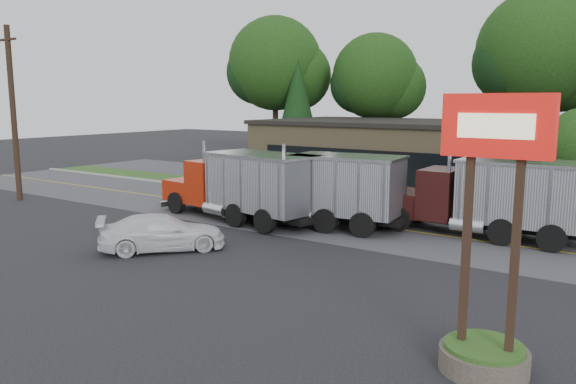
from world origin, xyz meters
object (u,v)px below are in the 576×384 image
bilo_sign (488,281)px  dump_truck_maroon (494,196)px  utility_pole (13,113)px  dump_truck_blue (324,188)px  rally_car (162,232)px  dump_truck_red (244,184)px

bilo_sign → dump_truck_maroon: size_ratio=0.66×
utility_pole → dump_truck_maroon: size_ratio=1.11×
dump_truck_blue → dump_truck_maroon: (7.03, 2.27, 0.00)m
bilo_sign → rally_car: 13.63m
dump_truck_blue → rally_car: 7.83m
bilo_sign → rally_car: bearing=167.2°
bilo_sign → dump_truck_blue: (-10.14, 10.12, -0.22)m
dump_truck_blue → dump_truck_maroon: size_ratio=0.95×
utility_pole → rally_car: (15.27, -2.98, -4.39)m
utility_pole → dump_truck_red: utility_pole is taller
bilo_sign → utility_pole: bearing=168.1°
dump_truck_red → dump_truck_blue: (3.79, 1.16, -0.00)m
utility_pole → dump_truck_red: bearing=11.5°
dump_truck_blue → dump_truck_red: bearing=10.6°
dump_truck_blue → rally_car: (-3.09, -7.11, -1.10)m
dump_truck_blue → dump_truck_maroon: bearing=-168.5°
bilo_sign → dump_truck_blue: bearing=135.1°
rally_car → bilo_sign: bearing=-152.9°
utility_pole → rally_car: size_ratio=2.06×
dump_truck_maroon → bilo_sign: bearing=103.4°
bilo_sign → dump_truck_blue: 14.33m
utility_pole → dump_truck_red: (14.56, 2.96, -3.28)m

